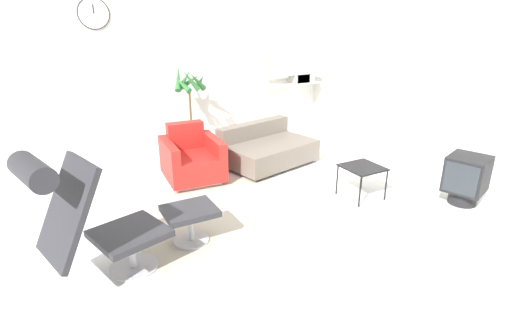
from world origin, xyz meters
The scene contains 12 objects.
ground_plane centered at (0.00, 0.00, 0.00)m, with size 12.00×12.00×0.00m, color white.
wall_back centered at (0.00, 3.03, 1.40)m, with size 12.00×0.09×2.80m.
wall_right centered at (3.15, 0.00, 1.40)m, with size 0.06×12.00×2.80m.
round_rug centered at (0.03, -0.03, 0.00)m, with size 2.51×2.51×0.01m.
lounge_chair centered at (-1.68, -0.43, 0.71)m, with size 1.17×0.82×1.24m.
ottoman centered at (-0.70, -0.14, 0.29)m, with size 0.52×0.44×0.38m.
armchair_red centered at (-0.12, 1.44, 0.28)m, with size 0.81×0.87×0.76m.
couch_low centered at (1.12, 1.48, 0.23)m, with size 1.52×1.19×0.61m.
side_table centered at (1.57, -0.16, 0.38)m, with size 0.47×0.47×0.42m.
crt_television centered at (2.55, -0.90, 0.34)m, with size 0.58×0.56×0.61m.
potted_plant centered at (0.31, 2.59, 0.69)m, with size 0.56×0.56×1.45m.
shelf_unit centered at (2.57, 2.78, 1.09)m, with size 1.11×0.28×1.68m.
Camera 1 is at (-1.83, -3.62, 2.20)m, focal length 28.00 mm.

